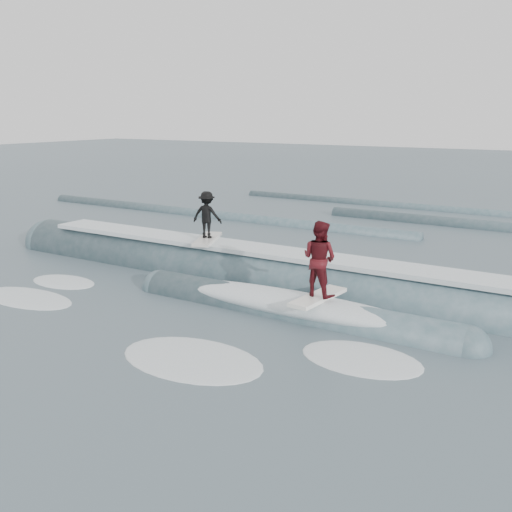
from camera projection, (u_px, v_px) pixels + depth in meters
The scene contains 6 objects.
ground at pixel (161, 340), 13.43m from camera, with size 160.00×160.00×0.00m, color #3E525B.
breaking_wave at pixel (275, 287), 17.39m from camera, with size 22.55×3.80×2.04m.
surfer_black at pixel (207, 217), 18.67m from camera, with size 1.25×2.06×1.63m.
surfer_red at pixel (319, 261), 14.38m from camera, with size 1.05×2.05×2.04m.
whitewater at pixel (118, 339), 13.50m from camera, with size 12.48×8.58×0.10m.
far_swells at pixel (403, 222), 27.88m from camera, with size 38.32×8.65×0.80m.
Camera 1 is at (8.40, -9.58, 5.19)m, focal length 40.00 mm.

